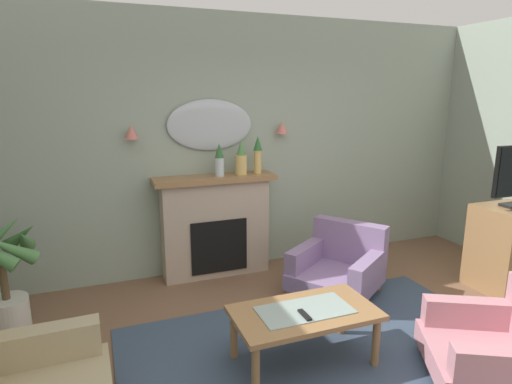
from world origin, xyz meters
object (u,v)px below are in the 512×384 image
(coffee_table, at_px, (304,317))
(armchair_beside_couch, at_px, (340,264))
(mantel_vase_right, at_px, (219,160))
(fireplace, at_px, (216,227))
(wall_mirror, at_px, (210,125))
(potted_plant_tall_palm, at_px, (3,271))
(tv_remote, at_px, (305,315))
(mantel_vase_left, at_px, (258,153))
(wall_sconce_right, at_px, (282,128))
(wall_sconce_left, at_px, (131,132))
(armchair_by_coffee_table, at_px, (502,346))
(mantel_vase_centre, at_px, (241,160))

(coffee_table, bearing_deg, armchair_beside_couch, 46.68)
(mantel_vase_right, bearing_deg, fireplace, 150.47)
(wall_mirror, height_order, potted_plant_tall_palm, wall_mirror)
(tv_remote, bearing_deg, potted_plant_tall_palm, 146.77)
(potted_plant_tall_palm, bearing_deg, fireplace, 14.50)
(mantel_vase_left, xyz_separation_m, potted_plant_tall_palm, (-2.54, -0.50, -0.83))
(wall_sconce_right, bearing_deg, wall_sconce_left, 180.00)
(mantel_vase_left, distance_m, wall_sconce_right, 0.46)
(mantel_vase_left, height_order, wall_sconce_right, wall_sconce_right)
(wall_sconce_left, relative_size, armchair_beside_couch, 0.12)
(wall_mirror, bearing_deg, fireplace, -90.00)
(fireplace, bearing_deg, wall_mirror, 90.00)
(wall_sconce_left, distance_m, coffee_table, 2.55)
(armchair_by_coffee_table, bearing_deg, armchair_beside_couch, 99.28)
(mantel_vase_centre, height_order, mantel_vase_left, mantel_vase_left)
(mantel_vase_right, distance_m, wall_mirror, 0.41)
(tv_remote, bearing_deg, mantel_vase_left, 79.11)
(armchair_beside_couch, bearing_deg, mantel_vase_left, 123.98)
(mantel_vase_right, xyz_separation_m, mantel_vase_centre, (0.25, -0.00, -0.02))
(mantel_vase_right, bearing_deg, tv_remote, -87.60)
(mantel_vase_centre, height_order, wall_sconce_left, wall_sconce_left)
(tv_remote, xyz_separation_m, armchair_beside_couch, (0.96, 1.05, -0.15))
(fireplace, height_order, wall_sconce_left, wall_sconce_left)
(tv_remote, relative_size, armchair_by_coffee_table, 0.15)
(wall_sconce_right, distance_m, coffee_table, 2.43)
(coffee_table, bearing_deg, tv_remote, -117.46)
(mantel_vase_centre, bearing_deg, tv_remote, -95.04)
(mantel_vase_right, distance_m, mantel_vase_left, 0.45)
(mantel_vase_centre, bearing_deg, wall_sconce_left, 174.04)
(armchair_by_coffee_table, bearing_deg, tv_remote, 152.35)
(mantel_vase_right, distance_m, coffee_table, 2.07)
(mantel_vase_centre, relative_size, wall_sconce_right, 2.71)
(mantel_vase_centre, xyz_separation_m, wall_sconce_left, (-1.15, 0.12, 0.33))
(wall_mirror, height_order, armchair_beside_couch, wall_mirror)
(mantel_vase_centre, bearing_deg, fireplace, 174.61)
(mantel_vase_centre, bearing_deg, armchair_beside_couch, -47.89)
(tv_remote, relative_size, armchair_beside_couch, 0.14)
(coffee_table, distance_m, tv_remote, 0.12)
(mantel_vase_right, relative_size, wall_sconce_right, 2.60)
(wall_mirror, height_order, coffee_table, wall_mirror)
(fireplace, relative_size, mantel_vase_left, 3.19)
(potted_plant_tall_palm, bearing_deg, mantel_vase_right, 13.44)
(wall_sconce_right, bearing_deg, armchair_by_coffee_table, -79.19)
(wall_mirror, height_order, armchair_by_coffee_table, wall_mirror)
(coffee_table, height_order, potted_plant_tall_palm, potted_plant_tall_palm)
(tv_remote, bearing_deg, mantel_vase_right, 92.40)
(tv_remote, bearing_deg, fireplace, 93.83)
(armchair_by_coffee_table, xyz_separation_m, potted_plant_tall_palm, (-3.40, 2.07, 0.25))
(tv_remote, height_order, potted_plant_tall_palm, potted_plant_tall_palm)
(fireplace, distance_m, mantel_vase_left, 0.96)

